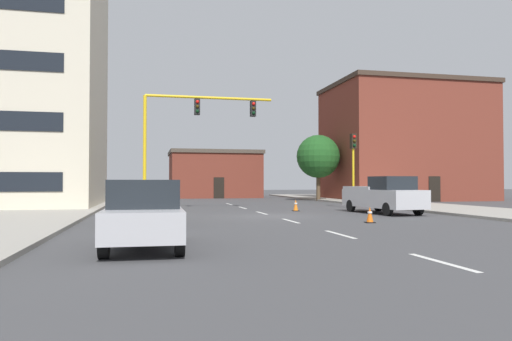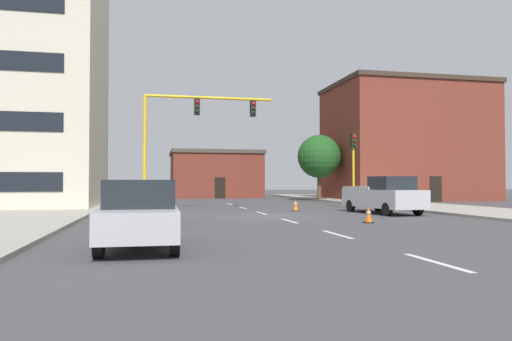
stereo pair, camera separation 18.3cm
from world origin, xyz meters
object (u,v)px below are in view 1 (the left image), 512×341
(traffic_light_pole_right, at_px, (353,154))
(traffic_cone_roadside_a, at_px, (370,215))
(tree_right_far, at_px, (318,157))
(traffic_signal_gantry, at_px, (163,173))
(pickup_truck_silver, at_px, (383,195))
(sedan_white_mid_left, at_px, (141,202))
(sedan_silver_near_left, at_px, (144,213))
(traffic_cone_roadside_b, at_px, (296,205))

(traffic_light_pole_right, distance_m, traffic_cone_roadside_a, 11.40)
(tree_right_far, bearing_deg, traffic_signal_gantry, -138.17)
(traffic_signal_gantry, bearing_deg, pickup_truck_silver, -22.68)
(tree_right_far, height_order, sedan_white_mid_left, tree_right_far)
(sedan_silver_near_left, xyz_separation_m, traffic_cone_roadside_b, (8.45, 14.16, -0.54))
(traffic_signal_gantry, xyz_separation_m, traffic_cone_roadside_a, (8.14, -10.13, -1.87))
(traffic_signal_gantry, bearing_deg, traffic_light_pole_right, 0.54)
(traffic_signal_gantry, bearing_deg, tree_right_far, 41.83)
(traffic_signal_gantry, relative_size, sedan_silver_near_left, 1.87)
(sedan_silver_near_left, height_order, traffic_cone_roadside_a, sedan_silver_near_left)
(sedan_white_mid_left, xyz_separation_m, traffic_cone_roadside_b, (8.64, 7.16, -0.54))
(pickup_truck_silver, distance_m, sedan_silver_near_left, 16.64)
(tree_right_far, bearing_deg, traffic_cone_roadside_b, -114.69)
(sedan_white_mid_left, bearing_deg, traffic_light_pole_right, 34.53)
(sedan_silver_near_left, bearing_deg, traffic_signal_gantry, 86.77)
(pickup_truck_silver, xyz_separation_m, traffic_cone_roadside_b, (-3.96, 3.08, -0.63))
(traffic_light_pole_right, bearing_deg, tree_right_far, 80.13)
(tree_right_far, distance_m, traffic_cone_roadside_a, 23.90)
(traffic_signal_gantry, bearing_deg, traffic_cone_roadside_b, -12.91)
(traffic_light_pole_right, relative_size, pickup_truck_silver, 0.86)
(traffic_light_pole_right, height_order, sedan_silver_near_left, traffic_light_pole_right)
(traffic_cone_roadside_a, bearing_deg, traffic_cone_roadside_b, 94.00)
(sedan_silver_near_left, bearing_deg, traffic_cone_roadside_a, 32.51)
(traffic_signal_gantry, distance_m, traffic_light_pole_right, 12.08)
(sedan_silver_near_left, height_order, sedan_white_mid_left, same)
(traffic_signal_gantry, height_order, tree_right_far, traffic_signal_gantry)
(traffic_light_pole_right, relative_size, sedan_silver_near_left, 1.06)
(sedan_white_mid_left, bearing_deg, traffic_signal_gantry, 83.05)
(pickup_truck_silver, bearing_deg, traffic_cone_roadside_a, -122.43)
(sedan_white_mid_left, bearing_deg, tree_right_far, 54.72)
(traffic_cone_roadside_a, bearing_deg, sedan_silver_near_left, -147.49)
(traffic_cone_roadside_a, relative_size, traffic_cone_roadside_b, 0.98)
(tree_right_far, height_order, sedan_silver_near_left, tree_right_far)
(traffic_signal_gantry, height_order, traffic_light_pole_right, traffic_signal_gantry)
(pickup_truck_silver, relative_size, traffic_cone_roadside_b, 7.95)
(traffic_signal_gantry, xyz_separation_m, pickup_truck_silver, (11.52, -4.81, -1.23))
(sedan_silver_near_left, bearing_deg, tree_right_far, 62.18)
(tree_right_far, xyz_separation_m, pickup_truck_silver, (-2.67, -17.52, -3.04))
(pickup_truck_silver, distance_m, sedan_white_mid_left, 13.25)
(tree_right_far, xyz_separation_m, sedan_white_mid_left, (-15.28, -21.59, -3.13))
(sedan_silver_near_left, relative_size, traffic_cone_roadside_b, 6.47)
(traffic_cone_roadside_a, bearing_deg, traffic_light_pole_right, 69.36)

